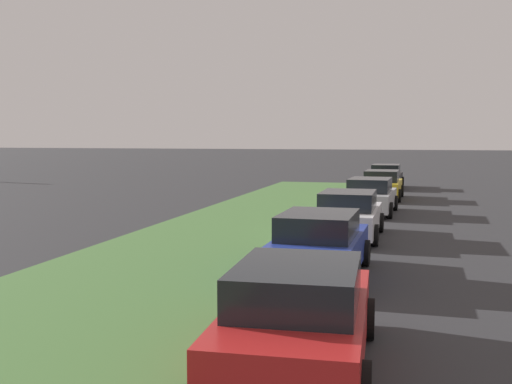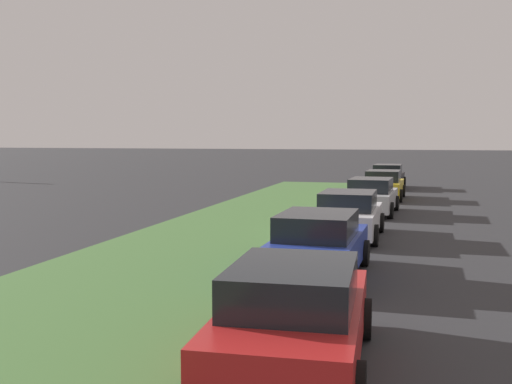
{
  "view_description": "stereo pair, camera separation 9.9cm",
  "coord_description": "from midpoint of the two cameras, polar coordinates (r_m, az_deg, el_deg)",
  "views": [
    {
      "loc": [
        -0.01,
        1.16,
        3.16
      ],
      "look_at": [
        17.71,
        5.8,
        1.48
      ],
      "focal_mm": 42.45,
      "sensor_mm": 36.0,
      "label": 1
    },
    {
      "loc": [
        0.02,
        1.07,
        3.16
      ],
      "look_at": [
        17.71,
        5.8,
        1.48
      ],
      "focal_mm": 42.45,
      "sensor_mm": 36.0,
      "label": 2
    }
  ],
  "objects": [
    {
      "name": "parked_car_black",
      "position": [
        37.95,
        12.08,
        1.43
      ],
      "size": [
        4.35,
        2.11,
        1.47
      ],
      "rotation": [
        0.0,
        0.0,
        -0.03
      ],
      "color": "black",
      "rests_on": "ground"
    },
    {
      "name": "parked_car_blue",
      "position": [
        13.8,
        5.78,
        -4.99
      ],
      "size": [
        4.33,
        2.07,
        1.47
      ],
      "rotation": [
        0.0,
        0.0,
        -0.01
      ],
      "color": "#23389E",
      "rests_on": "ground"
    },
    {
      "name": "grass_median",
      "position": [
        11.91,
        -14.72,
        -10.02
      ],
      "size": [
        60.0,
        6.0,
        0.12
      ],
      "primitive_type": "cube",
      "color": "#477238",
      "rests_on": "ground"
    },
    {
      "name": "parked_car_red",
      "position": [
        8.44,
        3.68,
        -11.62
      ],
      "size": [
        4.39,
        2.19,
        1.47
      ],
      "rotation": [
        0.0,
        0.0,
        0.05
      ],
      "color": "red",
      "rests_on": "ground"
    },
    {
      "name": "parked_car_silver",
      "position": [
        25.26,
        10.6,
        -0.4
      ],
      "size": [
        4.38,
        2.17,
        1.47
      ],
      "rotation": [
        0.0,
        0.0,
        -0.04
      ],
      "color": "#B2B5BA",
      "rests_on": "ground"
    },
    {
      "name": "parked_car_yellow",
      "position": [
        31.24,
        11.7,
        0.64
      ],
      "size": [
        4.35,
        2.11,
        1.47
      ],
      "rotation": [
        0.0,
        0.0,
        -0.03
      ],
      "color": "gold",
      "rests_on": "ground"
    },
    {
      "name": "parked_car_white",
      "position": [
        19.14,
        8.55,
        -2.16
      ],
      "size": [
        4.31,
        2.04,
        1.47
      ],
      "rotation": [
        0.0,
        0.0,
        -0.01
      ],
      "color": "silver",
      "rests_on": "ground"
    }
  ]
}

